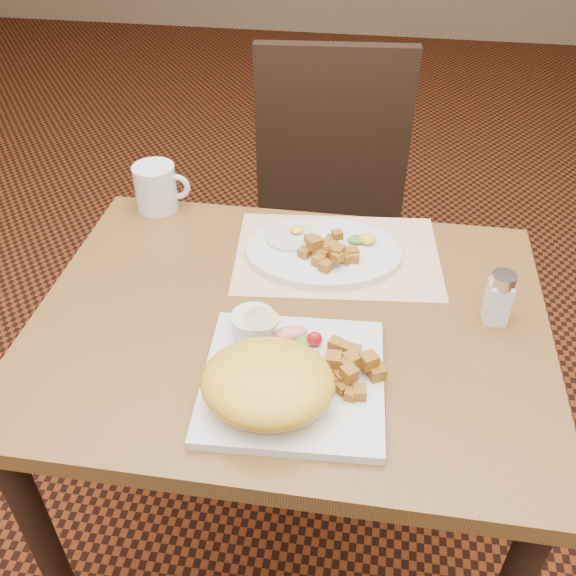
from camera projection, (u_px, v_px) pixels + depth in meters
The scene contains 15 objects.
ground at pixel (289, 543), 1.60m from camera, with size 8.00×8.00×0.00m, color black.
table at pixel (289, 362), 1.19m from camera, with size 0.90×0.70×0.75m.
chair_far at pixel (329, 215), 1.78m from camera, with size 0.46×0.46×0.97m.
placemat at pixel (337, 255), 1.27m from camera, with size 0.40×0.28×0.00m, color white.
plate_square at pixel (293, 380), 1.00m from camera, with size 0.28×0.28×0.02m, color silver.
plate_oval at pixel (323, 252), 1.26m from camera, with size 0.30×0.23×0.02m, color silver, non-canonical shape.
hollandaise_mound at pixel (267, 383), 0.94m from camera, with size 0.20×0.18×0.07m.
ramekin at pixel (254, 324), 1.06m from camera, with size 0.08×0.07×0.04m.
garnish_sq at pixel (299, 336), 1.05m from camera, with size 0.09×0.06×0.03m.
fried_egg at pixel (291, 236), 1.28m from camera, with size 0.10×0.10×0.02m.
garnish_ov at pixel (363, 239), 1.27m from camera, with size 0.06×0.04×0.02m.
salt_shaker at pixel (499, 297), 1.09m from camera, with size 0.05×0.05×0.10m.
coffee_mug at pixel (157, 188), 1.38m from camera, with size 0.12×0.09×0.10m.
home_fries_sq at pixel (346, 368), 0.99m from camera, with size 0.13×0.11×0.04m.
home_fries_ov at pixel (330, 250), 1.23m from camera, with size 0.12×0.11×0.04m.
Camera 1 is at (0.13, -0.83, 1.50)m, focal length 40.00 mm.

